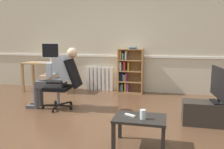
% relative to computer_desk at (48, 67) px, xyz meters
% --- Properties ---
extents(ground_plane, '(18.00, 18.00, 0.00)m').
position_rel_computer_desk_xyz_m(ground_plane, '(1.90, -2.15, -0.64)').
color(ground_plane, brown).
extents(back_wall, '(12.00, 0.13, 2.70)m').
position_rel_computer_desk_xyz_m(back_wall, '(1.90, 0.50, 0.71)').
color(back_wall, beige).
rests_on(back_wall, ground_plane).
extents(computer_desk, '(1.31, 0.57, 0.76)m').
position_rel_computer_desk_xyz_m(computer_desk, '(0.00, 0.00, 0.00)').
color(computer_desk, tan).
rests_on(computer_desk, ground_plane).
extents(imac_monitor, '(0.50, 0.14, 0.51)m').
position_rel_computer_desk_xyz_m(imac_monitor, '(0.04, 0.08, 0.40)').
color(imac_monitor, silver).
rests_on(imac_monitor, computer_desk).
extents(keyboard, '(0.41, 0.12, 0.02)m').
position_rel_computer_desk_xyz_m(keyboard, '(-0.00, -0.14, 0.12)').
color(keyboard, silver).
rests_on(keyboard, computer_desk).
extents(computer_mouse, '(0.06, 0.10, 0.03)m').
position_rel_computer_desk_xyz_m(computer_mouse, '(0.25, -0.12, 0.13)').
color(computer_mouse, white).
rests_on(computer_mouse, computer_desk).
extents(bookshelf, '(0.63, 0.29, 1.17)m').
position_rel_computer_desk_xyz_m(bookshelf, '(2.11, 0.29, -0.08)').
color(bookshelf, '#AD7F4C').
rests_on(bookshelf, ground_plane).
extents(radiator, '(0.74, 0.08, 0.62)m').
position_rel_computer_desk_xyz_m(radiator, '(1.30, 0.39, -0.33)').
color(radiator, white).
rests_on(radiator, ground_plane).
extents(office_chair, '(0.77, 0.62, 0.98)m').
position_rel_computer_desk_xyz_m(office_chair, '(1.13, -1.38, -0.12)').
color(office_chair, black).
rests_on(office_chair, ground_plane).
extents(person_seated, '(1.04, 0.42, 1.20)m').
position_rel_computer_desk_xyz_m(person_seated, '(0.96, -1.40, 0.00)').
color(person_seated, '#4C4C51').
rests_on(person_seated, ground_plane).
extents(tv_stand, '(1.07, 0.37, 0.37)m').
position_rel_computer_desk_xyz_m(tv_stand, '(3.86, -1.67, -0.46)').
color(tv_stand, '#2D2823').
rests_on(tv_stand, ground_plane).
extents(tv_screen, '(0.23, 0.84, 0.55)m').
position_rel_computer_desk_xyz_m(tv_screen, '(3.86, -1.66, 0.02)').
color(tv_screen, black).
rests_on(tv_screen, tv_stand).
extents(coffee_table, '(0.65, 0.45, 0.39)m').
position_rel_computer_desk_xyz_m(coffee_table, '(2.75, -2.69, -0.32)').
color(coffee_table, black).
rests_on(coffee_table, ground_plane).
extents(drinking_glass, '(0.08, 0.08, 0.12)m').
position_rel_computer_desk_xyz_m(drinking_glass, '(2.79, -2.74, -0.20)').
color(drinking_glass, silver).
rests_on(drinking_glass, coffee_table).
extents(spare_remote, '(0.15, 0.10, 0.02)m').
position_rel_computer_desk_xyz_m(spare_remote, '(2.62, -2.66, -0.25)').
color(spare_remote, white).
rests_on(spare_remote, coffee_table).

